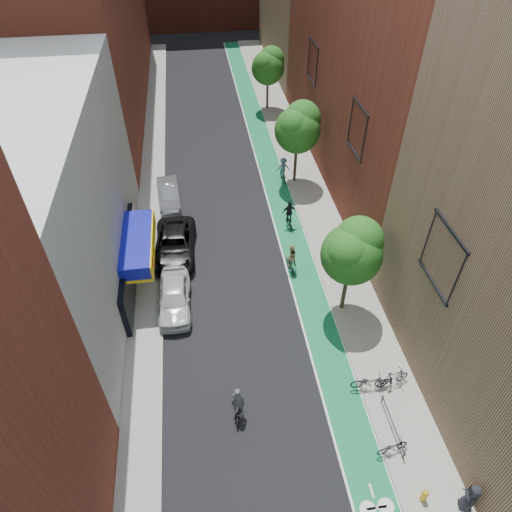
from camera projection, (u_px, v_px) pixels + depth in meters
name	position (u px, v px, depth m)	size (l,w,h in m)	color
ground	(279.00, 497.00, 19.55)	(160.00, 160.00, 0.00)	black
bike_lane	(271.00, 170.00, 38.99)	(2.00, 68.00, 0.01)	#147036
sidewalk_left	(153.00, 179.00, 37.90)	(2.00, 68.00, 0.15)	gray
sidewalk_right	(300.00, 167.00, 39.21)	(3.00, 68.00, 0.15)	gray
building_left_white	(37.00, 212.00, 24.60)	(8.00, 20.00, 12.00)	silver
building_right_mid_red	(385.00, 28.00, 32.43)	(8.00, 28.00, 22.00)	maroon
tree_near	(353.00, 250.00, 24.34)	(3.40, 3.36, 6.42)	#332619
tree_mid	(298.00, 126.00, 34.43)	(3.55, 3.53, 6.74)	#332619
tree_far	(268.00, 65.00, 44.94)	(3.30, 3.25, 6.21)	#332619
parked_car_white	(174.00, 297.00, 27.05)	(1.91, 4.75, 1.62)	silver
parked_car_black	(175.00, 245.00, 30.57)	(2.65, 5.75, 1.60)	black
parked_car_silver	(169.00, 194.00, 35.06)	(1.56, 4.46, 1.47)	gray
cyclist_lead	(238.00, 406.00, 21.87)	(0.88, 1.68, 2.15)	black
cyclist_lane_near	(291.00, 260.00, 29.30)	(0.93, 1.55, 2.05)	black
cyclist_lane_mid	(289.00, 217.00, 32.77)	(1.07, 1.56, 2.13)	black
cyclist_lane_far	(283.00, 171.00, 37.26)	(1.12, 1.80, 2.03)	black
parked_bike_near	(369.00, 382.00, 23.00)	(0.65, 1.87, 0.98)	black
parked_bike_mid	(393.00, 378.00, 23.10)	(0.52, 1.83, 1.10)	black
parked_bike_far	(393.00, 447.00, 20.61)	(0.54, 1.54, 0.81)	black
pedestrian	(470.00, 497.00, 18.56)	(0.88, 0.57, 1.79)	black
fire_hydrant	(425.00, 495.00, 19.10)	(0.26, 0.26, 0.73)	gold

